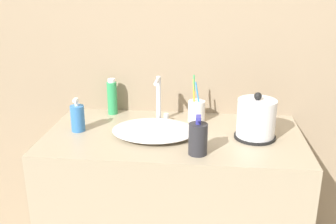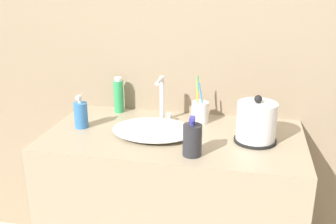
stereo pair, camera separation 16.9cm
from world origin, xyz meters
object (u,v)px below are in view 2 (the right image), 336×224
at_px(toothbrush_cup, 200,112).
at_px(shampoo_bottle, 119,95).
at_px(faucet, 163,98).
at_px(lotion_bottle, 81,115).
at_px(electric_kettle, 256,124).
at_px(mouthwash_bottle, 192,140).

bearing_deg(toothbrush_cup, shampoo_bottle, 171.65).
height_order(faucet, lotion_bottle, faucet).
distance_m(toothbrush_cup, shampoo_bottle, 0.43).
height_order(electric_kettle, shampoo_bottle, electric_kettle).
height_order(electric_kettle, mouthwash_bottle, electric_kettle).
relative_size(electric_kettle, shampoo_bottle, 1.12).
distance_m(toothbrush_cup, lotion_bottle, 0.55).
xyz_separation_m(toothbrush_cup, shampoo_bottle, (-0.42, 0.06, 0.03)).
bearing_deg(shampoo_bottle, faucet, -20.99).
bearing_deg(faucet, mouthwash_bottle, -59.93).
height_order(electric_kettle, lotion_bottle, electric_kettle).
relative_size(faucet, electric_kettle, 1.09).
distance_m(electric_kettle, shampoo_bottle, 0.72).
xyz_separation_m(toothbrush_cup, mouthwash_bottle, (0.02, -0.36, 0.01)).
xyz_separation_m(toothbrush_cup, lotion_bottle, (-0.52, -0.18, 0.01)).
relative_size(toothbrush_cup, lotion_bottle, 1.46).
distance_m(faucet, lotion_bottle, 0.38).
bearing_deg(toothbrush_cup, lotion_bottle, -161.07).
relative_size(lotion_bottle, mouthwash_bottle, 0.95).
bearing_deg(mouthwash_bottle, faucet, 120.07).
relative_size(faucet, shampoo_bottle, 1.22).
bearing_deg(lotion_bottle, mouthwash_bottle, -18.97).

